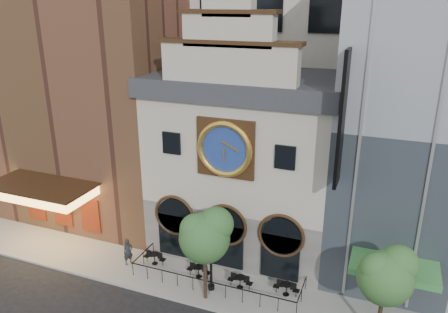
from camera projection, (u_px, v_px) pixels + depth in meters
ground at (201, 309)px, 25.20m from camera, size 120.00×120.00×0.00m
sidewalk at (217, 283)px, 27.37m from camera, size 44.00×5.00×0.15m
clock_building at (246, 157)px, 29.81m from camera, size 12.60×8.78×18.65m
theater_building at (99, 57)px, 34.16m from camera, size 14.00×15.60×25.00m
cafe_railing at (217, 276)px, 27.19m from camera, size 10.60×2.60×0.90m
bistro_0 at (155, 258)px, 29.09m from camera, size 1.58×0.68×0.90m
bistro_1 at (199, 271)px, 27.70m from camera, size 1.58×0.68×0.90m
bistro_2 at (240, 281)px, 26.66m from camera, size 1.58×0.68×0.90m
bistro_3 at (286, 288)px, 26.00m from camera, size 1.58×0.68×0.90m
pedestrian at (128, 252)px, 28.93m from camera, size 0.71×0.78×1.80m
lamppost at (211, 244)px, 25.62m from camera, size 1.60×0.80×5.13m
tree_left at (206, 234)px, 24.49m from camera, size 3.03×2.92×5.84m
tree_right at (387, 274)px, 21.32m from camera, size 2.85×2.74×5.49m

